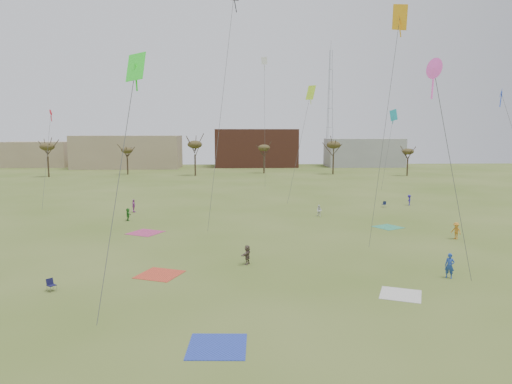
{
  "coord_description": "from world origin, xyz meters",
  "views": [
    {
      "loc": [
        -1.95,
        -29.58,
        10.88
      ],
      "look_at": [
        0.0,
        12.0,
        5.5
      ],
      "focal_mm": 32.22,
      "sensor_mm": 36.0,
      "label": 1
    }
  ],
  "objects_px": {
    "camp_chair_left": "(52,287)",
    "radio_tower": "(330,108)",
    "camp_chair_right": "(384,205)",
    "flyer_near_right": "(450,266)"
  },
  "relations": [
    {
      "from": "flyer_near_right",
      "to": "radio_tower",
      "type": "distance_m",
      "value": 124.15
    },
    {
      "from": "camp_chair_left",
      "to": "radio_tower",
      "type": "height_order",
      "value": "radio_tower"
    },
    {
      "from": "flyer_near_right",
      "to": "camp_chair_right",
      "type": "relative_size",
      "value": 2.18
    },
    {
      "from": "flyer_near_right",
      "to": "camp_chair_left",
      "type": "relative_size",
      "value": 2.18
    },
    {
      "from": "camp_chair_left",
      "to": "radio_tower",
      "type": "xyz_separation_m",
      "value": [
        44.65,
        123.34,
        18.95
      ]
    },
    {
      "from": "camp_chair_left",
      "to": "camp_chair_right",
      "type": "xyz_separation_m",
      "value": [
        34.62,
        34.53,
        0.0
      ]
    },
    {
      "from": "flyer_near_right",
      "to": "radio_tower",
      "type": "xyz_separation_m",
      "value": [
        15.81,
        121.78,
        18.26
      ]
    },
    {
      "from": "flyer_near_right",
      "to": "radio_tower",
      "type": "relative_size",
      "value": 0.05
    },
    {
      "from": "camp_chair_right",
      "to": "radio_tower",
      "type": "xyz_separation_m",
      "value": [
        10.02,
        88.82,
        18.95
      ]
    },
    {
      "from": "camp_chair_right",
      "to": "flyer_near_right",
      "type": "bearing_deg",
      "value": -53.66
    }
  ]
}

